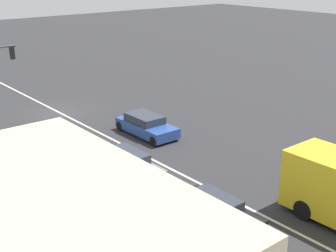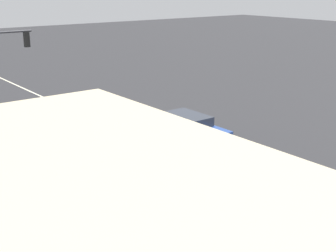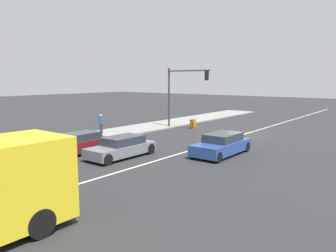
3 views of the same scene
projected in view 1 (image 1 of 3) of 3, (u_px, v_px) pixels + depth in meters
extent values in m
plane|color=#2B2B2D|center=(235.00, 201.00, 21.89)|extent=(160.00, 160.00, 0.00)
cube|color=beige|center=(58.00, 112.00, 35.04)|extent=(0.16, 60.00, 0.01)
cube|color=red|center=(154.00, 252.00, 13.09)|extent=(0.70, 7.27, 0.20)
cube|color=black|center=(12.00, 53.00, 30.73)|extent=(0.28, 0.24, 0.84)
sphere|color=red|center=(11.00, 49.00, 30.74)|extent=(0.18, 0.18, 0.18)
sphere|color=gold|center=(11.00, 53.00, 30.83)|extent=(0.18, 0.18, 0.18)
sphere|color=green|center=(12.00, 57.00, 30.91)|extent=(0.18, 0.18, 0.18)
cylinder|color=black|center=(332.00, 195.00, 21.55)|extent=(0.28, 0.90, 0.90)
cylinder|color=black|center=(304.00, 210.00, 20.26)|extent=(0.28, 0.90, 0.90)
cube|color=slate|center=(129.00, 167.00, 24.47)|extent=(1.77, 4.39, 0.58)
cube|color=#2D333D|center=(126.00, 156.00, 24.45)|extent=(1.50, 2.41, 0.49)
cylinder|color=black|center=(161.00, 177.00, 23.69)|extent=(0.22, 0.65, 0.65)
cylinder|color=black|center=(136.00, 185.00, 22.75)|extent=(0.22, 0.65, 0.65)
cylinder|color=black|center=(122.00, 155.00, 26.28)|extent=(0.22, 0.65, 0.65)
cylinder|color=black|center=(98.00, 163.00, 25.34)|extent=(0.22, 0.65, 0.65)
cube|color=#284793|center=(147.00, 128.00, 30.22)|extent=(1.89, 4.51, 0.65)
cube|color=#2D333D|center=(145.00, 118.00, 30.19)|extent=(1.60, 2.48, 0.50)
cylinder|color=black|center=(175.00, 135.00, 29.43)|extent=(0.22, 0.63, 0.63)
cylinder|color=black|center=(154.00, 141.00, 28.42)|extent=(0.22, 0.63, 0.63)
cylinder|color=black|center=(141.00, 121.00, 32.13)|extent=(0.22, 0.63, 0.63)
cylinder|color=black|center=(120.00, 126.00, 31.12)|extent=(0.22, 0.63, 0.63)
cube|color=maroon|center=(92.00, 188.00, 22.04)|extent=(1.73, 4.24, 0.68)
cube|color=#2D333D|center=(89.00, 176.00, 22.01)|extent=(1.47, 2.33, 0.46)
cylinder|color=black|center=(126.00, 200.00, 21.33)|extent=(0.22, 0.68, 0.68)
cylinder|color=black|center=(97.00, 210.00, 20.42)|extent=(0.22, 0.68, 0.68)
cylinder|color=black|center=(88.00, 175.00, 23.79)|extent=(0.22, 0.68, 0.68)
cylinder|color=black|center=(61.00, 184.00, 22.87)|extent=(0.22, 0.68, 0.68)
cube|color=black|center=(215.00, 214.00, 19.77)|extent=(1.82, 4.17, 0.64)
cube|color=#2D333D|center=(212.00, 202.00, 19.74)|extent=(1.55, 2.29, 0.41)
cylinder|color=black|center=(258.00, 228.00, 19.10)|extent=(0.22, 0.67, 0.67)
cylinder|color=black|center=(230.00, 242.00, 18.13)|extent=(0.22, 0.67, 0.67)
cylinder|color=black|center=(202.00, 198.00, 21.51)|extent=(0.22, 0.67, 0.67)
cylinder|color=black|center=(176.00, 209.00, 20.54)|extent=(0.22, 0.67, 0.67)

